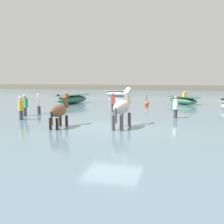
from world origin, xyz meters
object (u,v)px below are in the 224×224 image
(person_wading_mid, at_px, (113,104))
(horse_lead_pinto, at_px, (122,108))
(horse_trailing_bay, at_px, (59,112))
(person_onlooker_right, at_px, (25,108))
(channel_buoy, at_px, (147,104))
(boat_far_inshore, at_px, (72,99))
(person_wading_close, at_px, (39,106))
(person_onlooker_left, at_px, (176,109))
(boat_distant_west, at_px, (118,93))
(person_spectator_far, at_px, (21,111))
(boat_near_port, at_px, (183,100))

(person_wading_mid, bearing_deg, horse_lead_pinto, -72.40)
(horse_trailing_bay, xyz_separation_m, person_wading_mid, (0.89, 6.28, -0.24))
(person_onlooker_right, height_order, channel_buoy, person_onlooker_right)
(boat_far_inshore, relative_size, person_wading_close, 2.23)
(horse_lead_pinto, xyz_separation_m, person_onlooker_right, (-6.29, 2.50, -0.41))
(person_wading_close, bearing_deg, channel_buoy, 47.48)
(person_wading_mid, distance_m, person_onlooker_left, 4.53)
(boat_distant_west, xyz_separation_m, channel_buoy, (4.91, -11.53, -0.14))
(horse_trailing_bay, relative_size, boat_far_inshore, 0.52)
(person_spectator_far, bearing_deg, horse_lead_pinto, -10.79)
(horse_trailing_bay, height_order, person_onlooker_left, horse_trailing_bay)
(person_onlooker_right, bearing_deg, boat_distant_west, 86.01)
(boat_near_port, height_order, channel_buoy, boat_near_port)
(person_wading_mid, bearing_deg, boat_far_inshore, 135.15)
(person_wading_mid, distance_m, person_wading_close, 4.69)
(horse_trailing_bay, xyz_separation_m, boat_near_port, (5.45, 12.75, -0.41))
(horse_lead_pinto, height_order, person_spectator_far, horse_lead_pinto)
(boat_near_port, bearing_deg, horse_trailing_bay, -113.14)
(person_spectator_far, distance_m, person_onlooker_right, 1.56)
(person_onlooker_left, height_order, channel_buoy, person_onlooker_left)
(boat_near_port, relative_size, person_wading_close, 1.76)
(person_wading_close, bearing_deg, person_wading_mid, 29.32)
(horse_lead_pinto, relative_size, boat_near_port, 0.75)
(horse_trailing_bay, height_order, channel_buoy, horse_trailing_bay)
(horse_trailing_bay, distance_m, person_wading_mid, 6.35)
(person_wading_close, bearing_deg, horse_lead_pinto, -30.08)
(person_onlooker_left, bearing_deg, horse_trailing_bay, -139.39)
(boat_distant_west, bearing_deg, person_spectator_far, -91.89)
(horse_trailing_bay, distance_m, boat_near_port, 13.87)
(boat_far_inshore, bearing_deg, boat_near_port, 10.22)
(horse_lead_pinto, bearing_deg, person_onlooker_right, 158.33)
(horse_lead_pinto, distance_m, person_onlooker_right, 6.78)
(channel_buoy, bearing_deg, person_wading_close, -132.52)
(horse_lead_pinto, distance_m, person_wading_close, 6.83)
(channel_buoy, bearing_deg, boat_distant_west, 113.07)
(horse_trailing_bay, relative_size, person_wading_close, 1.15)
(horse_trailing_bay, xyz_separation_m, person_onlooker_left, (4.93, 4.22, -0.24))
(person_onlooker_right, relative_size, person_wading_close, 1.00)
(horse_lead_pinto, relative_size, channel_buoy, 2.42)
(boat_far_inshore, bearing_deg, horse_trailing_bay, -70.52)
(boat_distant_west, distance_m, boat_far_inshore, 10.95)
(boat_far_inshore, xyz_separation_m, person_spectator_far, (0.97, -9.42, 0.11))
(horse_lead_pinto, height_order, boat_near_port, horse_lead_pinto)
(person_wading_mid, bearing_deg, boat_near_port, 54.82)
(boat_near_port, bearing_deg, person_spectator_far, -127.07)
(person_spectator_far, bearing_deg, person_onlooker_right, 114.39)
(boat_distant_west, relative_size, person_onlooker_left, 2.23)
(boat_near_port, distance_m, person_onlooker_left, 8.54)
(person_onlooker_left, bearing_deg, boat_near_port, 86.49)
(boat_distant_west, distance_m, person_wading_mid, 15.92)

